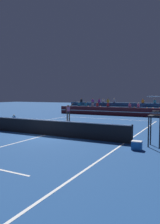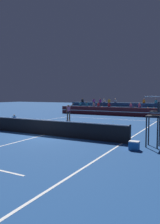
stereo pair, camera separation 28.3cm
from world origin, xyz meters
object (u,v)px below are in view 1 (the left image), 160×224
tennis_player (68,112)px  tennis_ball (113,122)px  equipment_cooler (137,145)px  umpire_chair (156,114)px  ball_kid_courtside (14,120)px

tennis_player → tennis_ball: tennis_player is taller
tennis_player → tennis_ball: (4.60, 1.13, -0.94)m
tennis_ball → equipment_cooler: (4.82, -10.37, 0.19)m
umpire_chair → tennis_ball: (-5.54, 9.20, -1.68)m
ball_kid_courtside → equipment_cooler: ball_kid_courtside is taller
umpire_chair → ball_kid_courtside: size_ratio=3.16×
tennis_player → ball_kid_courtside: bearing=-130.9°
umpire_chair → equipment_cooler: size_ratio=5.34×
ball_kid_courtside → tennis_player: (3.67, 4.23, 0.65)m
tennis_ball → umpire_chair: bearing=-58.9°
tennis_player → umpire_chair: bearing=-38.5°
umpire_chair → tennis_ball: bearing=121.1°
ball_kid_courtside → tennis_ball: 9.85m
ball_kid_courtside → equipment_cooler: 14.02m
equipment_cooler → umpire_chair: bearing=58.3°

